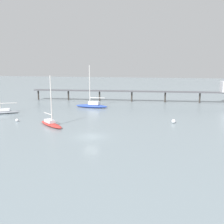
% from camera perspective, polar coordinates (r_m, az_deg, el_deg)
% --- Properties ---
extents(ground_plane, '(400.00, 400.00, 0.00)m').
position_cam_1_polar(ground_plane, '(43.63, -4.54, -5.40)').
color(ground_plane, gray).
extents(pier, '(65.56, 8.60, 6.81)m').
position_cam_1_polar(pier, '(84.43, 13.20, 4.79)').
color(pier, '#4C4C51').
rests_on(pier, ground_plane).
extents(sailboat_red, '(7.34, 6.25, 9.79)m').
position_cam_1_polar(sailboat_red, '(52.29, -13.20, -2.31)').
color(sailboat_red, red).
rests_on(sailboat_red, ground_plane).
extents(sailboat_gray, '(7.82, 5.13, 11.13)m').
position_cam_1_polar(sailboat_gray, '(68.81, -22.80, 0.22)').
color(sailboat_gray, gray).
rests_on(sailboat_gray, ground_plane).
extents(sailboat_blue, '(9.20, 2.60, 11.64)m').
position_cam_1_polar(sailboat_blue, '(72.51, -4.39, 1.55)').
color(sailboat_blue, '#2D4CB7').
rests_on(sailboat_blue, ground_plane).
extents(mooring_buoy_near, '(0.66, 0.66, 0.66)m').
position_cam_1_polar(mooring_buoy_near, '(58.01, -20.04, -1.71)').
color(mooring_buoy_near, silver).
rests_on(mooring_buoy_near, ground_plane).
extents(mooring_buoy_mid, '(0.83, 0.83, 0.83)m').
position_cam_1_polar(mooring_buoy_mid, '(54.61, 13.30, -1.99)').
color(mooring_buoy_mid, silver).
rests_on(mooring_buoy_mid, ground_plane).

